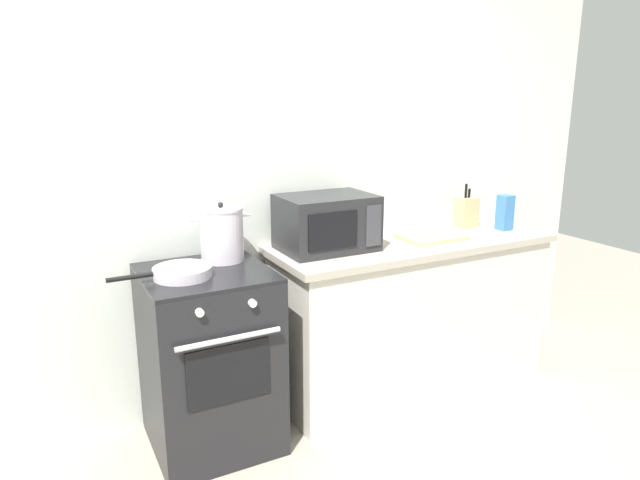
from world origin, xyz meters
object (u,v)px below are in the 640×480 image
object	(u,v)px
cutting_board	(431,237)
knife_block	(466,212)
microwave	(327,223)
frying_pan	(181,272)
stove	(210,359)
stock_pot	(222,234)
pasta_box	(505,213)

from	to	relation	value
cutting_board	knife_block	xyz separation A→B (m)	(0.39, 0.14, 0.09)
microwave	cutting_board	size ratio (longest dim) A/B	1.39
frying_pan	knife_block	xyz separation A→B (m)	(1.87, 0.18, 0.07)
stove	stock_pot	world-z (taller)	stock_pot
stock_pot	pasta_box	bearing A→B (deg)	-5.45
stock_pot	pasta_box	distance (m)	1.78
stock_pot	frying_pan	world-z (taller)	stock_pot
frying_pan	pasta_box	bearing A→B (deg)	0.33
knife_block	pasta_box	size ratio (longest dim) A/B	1.27
knife_block	cutting_board	bearing A→B (deg)	-160.10
stock_pot	pasta_box	world-z (taller)	stock_pot
pasta_box	frying_pan	bearing A→B (deg)	-179.67
knife_block	stove	bearing A→B (deg)	-175.39
frying_pan	stock_pot	bearing A→B (deg)	34.94
stove	stock_pot	xyz separation A→B (m)	(0.14, 0.14, 0.60)
cutting_board	knife_block	bearing A→B (deg)	19.90
microwave	pasta_box	world-z (taller)	microwave
stock_pot	frying_pan	size ratio (longest dim) A/B	0.65
stock_pot	knife_block	world-z (taller)	stock_pot
cutting_board	pasta_box	bearing A→B (deg)	-3.14
frying_pan	cutting_board	bearing A→B (deg)	1.61
frying_pan	cutting_board	distance (m)	1.49
stove	microwave	world-z (taller)	microwave
stock_pot	microwave	distance (m)	0.57
stove	cutting_board	size ratio (longest dim) A/B	2.56
stove	knife_block	xyz separation A→B (m)	(1.75, 0.14, 0.56)
stock_pot	pasta_box	size ratio (longest dim) A/B	1.40
frying_pan	knife_block	world-z (taller)	knife_block
stove	pasta_box	bearing A→B (deg)	-0.87
frying_pan	microwave	xyz separation A→B (m)	(0.83, 0.12, 0.12)
pasta_box	cutting_board	bearing A→B (deg)	176.86
stove	frying_pan	size ratio (longest dim) A/B	1.95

